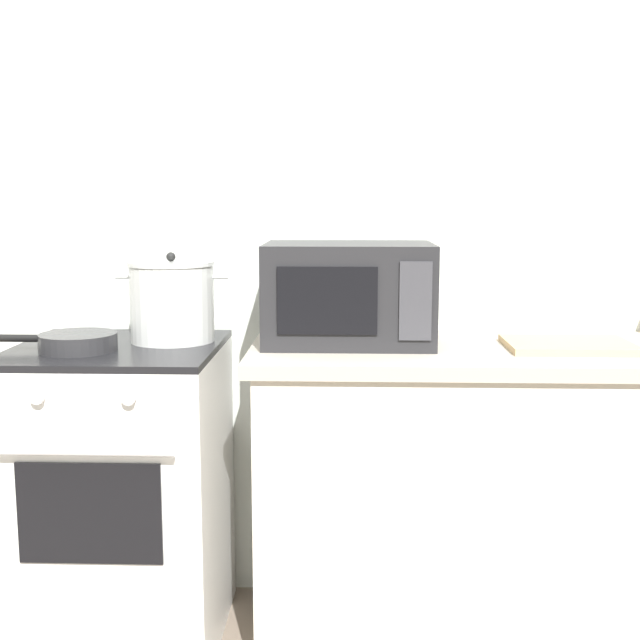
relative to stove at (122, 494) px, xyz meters
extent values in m
cube|color=silver|center=(0.65, 0.37, 0.79)|extent=(4.40, 0.10, 2.50)
cube|color=beige|center=(1.25, 0.02, -0.02)|extent=(1.64, 0.56, 0.88)
cube|color=#ADA393|center=(1.25, 0.02, 0.44)|extent=(1.70, 0.60, 0.04)
cube|color=white|center=(0.00, 0.00, -0.01)|extent=(0.60, 0.60, 0.90)
cube|color=black|center=(0.00, 0.00, 0.45)|extent=(0.60, 0.60, 0.02)
cube|color=black|center=(0.00, -0.30, 0.06)|extent=(0.39, 0.01, 0.28)
cylinder|color=silver|center=(0.00, -0.33, 0.24)|extent=(0.48, 0.02, 0.02)
cylinder|color=silver|center=(-0.12, -0.31, 0.38)|extent=(0.04, 0.02, 0.04)
cylinder|color=silver|center=(0.12, -0.31, 0.38)|extent=(0.04, 0.02, 0.04)
cylinder|color=silver|center=(0.15, 0.08, 0.58)|extent=(0.25, 0.25, 0.23)
cylinder|color=silver|center=(0.15, 0.08, 0.70)|extent=(0.26, 0.26, 0.01)
sphere|color=black|center=(0.15, 0.08, 0.72)|extent=(0.03, 0.03, 0.03)
cylinder|color=silver|center=(0.01, 0.08, 0.66)|extent=(0.05, 0.01, 0.01)
cylinder|color=silver|center=(0.30, 0.08, 0.66)|extent=(0.05, 0.01, 0.01)
cylinder|color=#28282B|center=(-0.09, -0.08, 0.48)|extent=(0.22, 0.22, 0.05)
cylinder|color=black|center=(-0.30, -0.08, 0.49)|extent=(0.20, 0.02, 0.02)
cube|color=#232326|center=(0.69, 0.08, 0.61)|extent=(0.50, 0.36, 0.30)
cube|color=black|center=(0.63, -0.10, 0.61)|extent=(0.28, 0.01, 0.19)
cube|color=#38383D|center=(0.87, -0.10, 0.61)|extent=(0.09, 0.01, 0.22)
cube|color=tan|center=(1.33, 0.00, 0.47)|extent=(0.36, 0.26, 0.02)
camera|label=1|loc=(0.69, -2.33, 0.89)|focal=45.29mm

